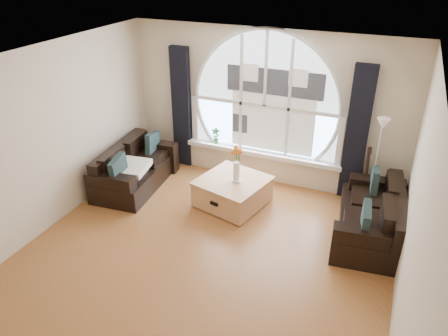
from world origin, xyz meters
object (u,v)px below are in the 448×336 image
at_px(coffee_chest, 233,191).
at_px(vase_flowers, 237,160).
at_px(sofa_left, 135,166).
at_px(potted_plant, 216,136).
at_px(floor_lamp, 375,166).
at_px(sofa_right, 371,213).
at_px(guitar, 366,174).

bearing_deg(coffee_chest, vase_flowers, -6.53).
height_order(sofa_left, vase_flowers, vase_flowers).
bearing_deg(potted_plant, coffee_chest, -53.67).
bearing_deg(coffee_chest, floor_lamp, 32.16).
relative_size(sofa_right, vase_flowers, 2.45).
distance_m(sofa_left, vase_flowers, 1.95).
height_order(coffee_chest, guitar, guitar).
distance_m(sofa_right, potted_plant, 3.17).
bearing_deg(vase_flowers, guitar, 26.56).
bearing_deg(guitar, sofa_right, -92.10).
bearing_deg(sofa_right, potted_plant, 153.32).
xyz_separation_m(guitar, potted_plant, (-2.76, 0.11, 0.17)).
xyz_separation_m(vase_flowers, potted_plant, (-0.84, 1.07, -0.15)).
relative_size(sofa_right, guitar, 1.62).
bearing_deg(sofa_left, floor_lamp, 6.29).
bearing_deg(floor_lamp, sofa_right, -83.82).
height_order(sofa_right, vase_flowers, vase_flowers).
distance_m(guitar, potted_plant, 2.77).
bearing_deg(sofa_left, coffee_chest, -1.87).
bearing_deg(guitar, floor_lamp, -75.23).
distance_m(floor_lamp, potted_plant, 2.91).
distance_m(coffee_chest, floor_lamp, 2.30).
bearing_deg(guitar, vase_flowers, -167.58).
bearing_deg(vase_flowers, coffee_chest, 159.68).
height_order(sofa_left, potted_plant, potted_plant).
bearing_deg(guitar, sofa_left, -178.82).
distance_m(vase_flowers, floor_lamp, 2.17).
relative_size(coffee_chest, floor_lamp, 0.64).
distance_m(sofa_left, coffee_chest, 1.83).
bearing_deg(floor_lamp, guitar, 118.92).
bearing_deg(sofa_left, vase_flowers, -2.83).
bearing_deg(floor_lamp, vase_flowers, -160.34).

